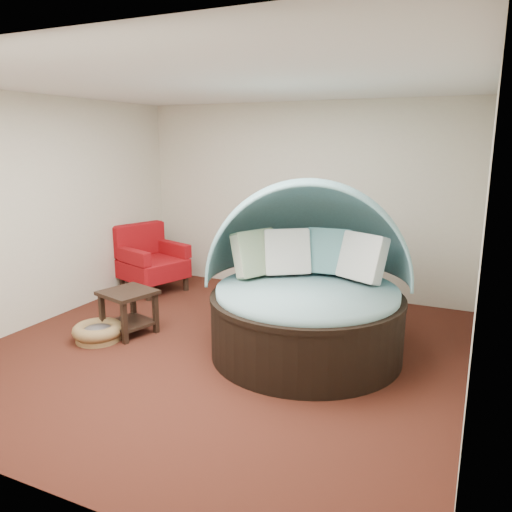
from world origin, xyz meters
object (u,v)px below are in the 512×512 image
at_px(canopy_daybed, 307,273).
at_px(side_table, 129,306).
at_px(pet_basket, 98,332).
at_px(red_armchair, 151,261).

bearing_deg(canopy_daybed, side_table, 173.16).
distance_m(pet_basket, side_table, 0.45).
xyz_separation_m(red_armchair, side_table, (0.84, -1.58, -0.12)).
bearing_deg(canopy_daybed, red_armchair, 139.79).
bearing_deg(side_table, canopy_daybed, 11.89).
relative_size(canopy_daybed, pet_basket, 3.58).
bearing_deg(canopy_daybed, pet_basket, 179.81).
xyz_separation_m(pet_basket, side_table, (0.20, 0.32, 0.24)).
height_order(red_armchair, side_table, red_armchair).
bearing_deg(red_armchair, side_table, -43.23).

